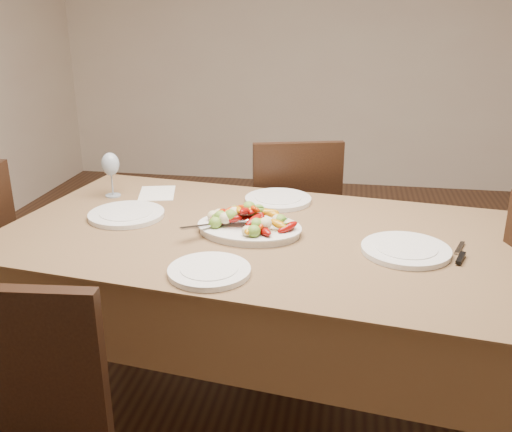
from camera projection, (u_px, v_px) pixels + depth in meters
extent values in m
plane|color=#392011|center=(313.00, 381.00, 2.48)|extent=(6.00, 6.00, 0.00)
cube|color=beige|center=(346.00, 23.00, 4.77)|extent=(5.00, 0.02, 2.80)
cube|color=brown|center=(256.00, 322.00, 2.21)|extent=(1.96, 1.27, 0.76)
ellipsoid|color=white|center=(249.00, 230.00, 2.07)|extent=(0.41, 0.32, 0.02)
cylinder|color=white|center=(126.00, 215.00, 2.23)|extent=(0.29, 0.29, 0.02)
cylinder|color=white|center=(406.00, 250.00, 1.90)|extent=(0.30, 0.30, 0.02)
cylinder|color=white|center=(278.00, 200.00, 2.40)|extent=(0.28, 0.28, 0.02)
cylinder|color=white|center=(209.00, 271.00, 1.75)|extent=(0.26, 0.26, 0.02)
cube|color=silver|center=(157.00, 193.00, 2.51)|extent=(0.20, 0.24, 0.00)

